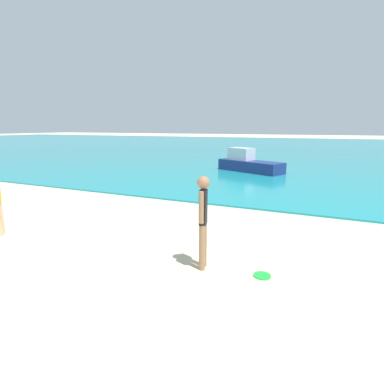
{
  "coord_description": "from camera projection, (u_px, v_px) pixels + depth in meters",
  "views": [
    {
      "loc": [
        3.22,
        1.66,
        2.48
      ],
      "look_at": [
        0.4,
        7.95,
        0.99
      ],
      "focal_mm": 28.55,
      "sensor_mm": 36.0,
      "label": 1
    }
  ],
  "objects": [
    {
      "name": "person_standing",
      "position": [
        203.0,
        217.0,
        5.27
      ],
      "size": [
        0.22,
        0.38,
        1.67
      ],
      "rotation": [
        0.0,
        0.0,
        4.89
      ],
      "color": "#936B4C",
      "rests_on": "ground"
    },
    {
      "name": "frisbee",
      "position": [
        262.0,
        276.0,
        5.15
      ],
      "size": [
        0.29,
        0.29,
        0.03
      ],
      "primitive_type": "cylinder",
      "color": "green",
      "rests_on": "ground"
    },
    {
      "name": "water",
      "position": [
        300.0,
        147.0,
        36.51
      ],
      "size": [
        160.0,
        60.0,
        0.06
      ],
      "primitive_type": "cube",
      "color": "teal",
      "rests_on": "ground"
    },
    {
      "name": "boat_near",
      "position": [
        248.0,
        163.0,
        16.73
      ],
      "size": [
        3.85,
        2.6,
        1.26
      ],
      "rotation": [
        0.0,
        0.0,
        -0.42
      ],
      "color": "navy",
      "rests_on": "water"
    }
  ]
}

